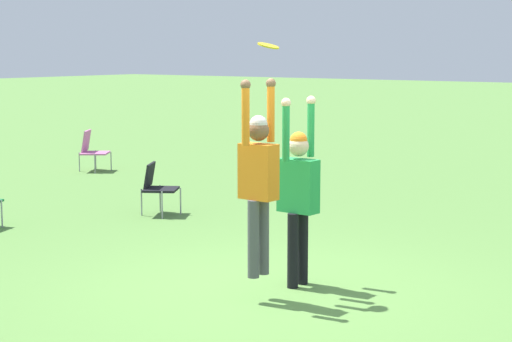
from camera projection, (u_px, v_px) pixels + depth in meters
name	position (u px, v px, depth m)	size (l,w,h in m)	color
ground_plane	(269.00, 290.00, 9.32)	(120.00, 120.00, 0.00)	#56843D
person_jumping	(258.00, 174.00, 8.73)	(0.54, 0.40, 2.04)	#4C4C51
person_defending	(298.00, 187.00, 9.32)	(0.60, 0.45, 2.09)	black
frisbee	(268.00, 46.00, 8.84)	(0.23, 0.23, 0.08)	yellow
camping_chair_0	(156.00, 184.00, 13.51)	(0.70, 0.76, 0.81)	gray
camping_chair_3	(91.00, 148.00, 18.41)	(0.78, 0.86, 0.87)	gray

